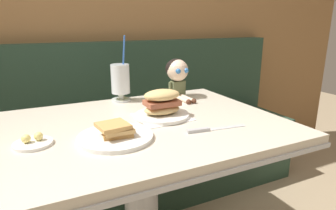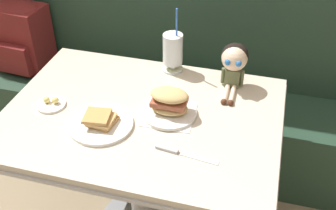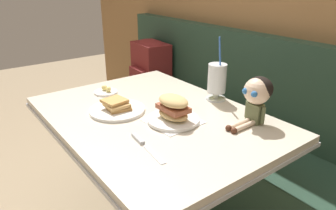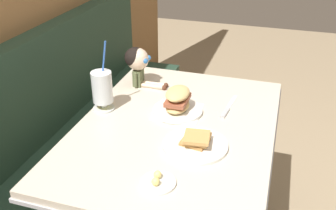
# 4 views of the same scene
# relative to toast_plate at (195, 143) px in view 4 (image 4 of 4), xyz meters

# --- Properties ---
(booth_bench) EXTENTS (2.60, 0.48, 1.00)m
(booth_bench) POSITION_rel_toast_plate_xyz_m (0.13, 0.74, -0.43)
(booth_bench) COLOR #233D2D
(booth_bench) RESTS_ON ground
(diner_table) EXTENTS (1.11, 0.81, 0.74)m
(diner_table) POSITION_rel_toast_plate_xyz_m (0.13, 0.12, -0.21)
(diner_table) COLOR beige
(diner_table) RESTS_ON ground
(toast_plate) EXTENTS (0.25, 0.25, 0.06)m
(toast_plate) POSITION_rel_toast_plate_xyz_m (0.00, 0.00, 0.00)
(toast_plate) COLOR white
(toast_plate) RESTS_ON diner_table
(milkshake_glass) EXTENTS (0.10, 0.10, 0.32)m
(milkshake_glass) POSITION_rel_toast_plate_xyz_m (0.16, 0.46, 0.09)
(milkshake_glass) COLOR silver
(milkshake_glass) RESTS_ON diner_table
(sandwich_plate) EXTENTS (0.22, 0.22, 0.12)m
(sandwich_plate) POSITION_rel_toast_plate_xyz_m (0.23, 0.14, 0.03)
(sandwich_plate) COLOR white
(sandwich_plate) RESTS_ON diner_table
(butter_saucer) EXTENTS (0.12, 0.12, 0.04)m
(butter_saucer) POSITION_rel_toast_plate_xyz_m (-0.25, 0.07, -0.01)
(butter_saucer) COLOR white
(butter_saucer) RESTS_ON diner_table
(butter_knife) EXTENTS (0.24, 0.05, 0.01)m
(butter_knife) POSITION_rel_toast_plate_xyz_m (0.31, -0.07, -0.01)
(butter_knife) COLOR silver
(butter_knife) RESTS_ON diner_table
(seated_doll) EXTENTS (0.11, 0.22, 0.20)m
(seated_doll) POSITION_rel_toast_plate_xyz_m (0.44, 0.40, 0.11)
(seated_doll) COLOR #5B6642
(seated_doll) RESTS_ON diner_table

